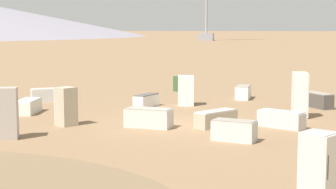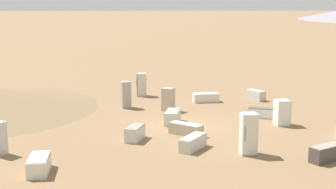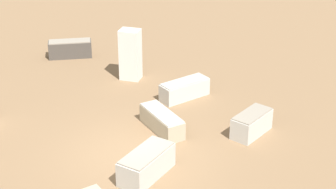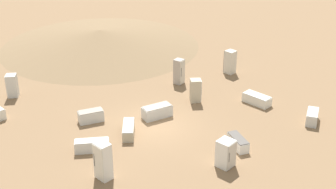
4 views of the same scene
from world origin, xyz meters
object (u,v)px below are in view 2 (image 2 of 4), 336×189
at_px(discarded_fridge_9, 168,99).
at_px(discarded_fridge_15, 282,112).
at_px(discarded_fridge_7, 172,117).
at_px(discarded_fridge_6, 142,85).
at_px(discarded_fridge_4, 256,95).
at_px(discarded_fridge_3, 186,129).
at_px(discarded_fridge_11, 327,153).
at_px(discarded_fridge_13, 126,95).
at_px(discarded_fridge_8, 261,113).
at_px(discarded_fridge_2, 249,134).
at_px(discarded_fridge_10, 39,165).
at_px(discarded_fridge_1, 135,133).
at_px(discarded_fridge_12, 206,98).
at_px(discarded_fridge_5, 193,142).

height_order(discarded_fridge_9, discarded_fridge_15, discarded_fridge_9).
bearing_deg(discarded_fridge_7, discarded_fridge_15, 4.51).
xyz_separation_m(discarded_fridge_6, discarded_fridge_15, (8.73, 8.09, -0.13)).
height_order(discarded_fridge_6, discarded_fridge_7, discarded_fridge_6).
bearing_deg(discarded_fridge_4, discarded_fridge_3, -152.39).
xyz_separation_m(discarded_fridge_6, discarded_fridge_11, (14.88, 8.41, -0.49)).
bearing_deg(discarded_fridge_11, discarded_fridge_15, -28.30).
bearing_deg(discarded_fridge_13, discarded_fridge_6, 149.93).
height_order(discarded_fridge_8, discarded_fridge_15, discarded_fridge_15).
height_order(discarded_fridge_2, discarded_fridge_4, discarded_fridge_2).
bearing_deg(discarded_fridge_2, discarded_fridge_10, 7.45).
xyz_separation_m(discarded_fridge_9, discarded_fridge_11, (9.89, 6.57, -0.39)).
bearing_deg(discarded_fridge_1, discarded_fridge_8, -131.63).
height_order(discarded_fridge_12, discarded_fridge_15, discarded_fridge_15).
xyz_separation_m(discarded_fridge_2, discarded_fridge_12, (-11.58, -0.67, -0.65)).
height_order(discarded_fridge_10, discarded_fridge_11, discarded_fridge_11).
bearing_deg(discarded_fridge_4, discarded_fridge_1, -160.43).
xyz_separation_m(discarded_fridge_7, discarded_fridge_10, (7.82, -5.64, -0.03)).
bearing_deg(discarded_fridge_13, discarded_fridge_2, 14.46).
distance_m(discarded_fridge_6, discarded_fridge_9, 5.32).
bearing_deg(discarded_fridge_12, discarded_fridge_6, 57.05).
bearing_deg(discarded_fridge_11, discarded_fridge_10, 63.96).
bearing_deg(discarded_fridge_8, discarded_fridge_3, -32.58).
bearing_deg(discarded_fridge_12, discarded_fridge_11, -168.98).
bearing_deg(discarded_fridge_10, discarded_fridge_11, -0.05).
relative_size(discarded_fridge_4, discarded_fridge_13, 0.90).
distance_m(discarded_fridge_3, discarded_fridge_13, 7.52).
height_order(discarded_fridge_6, discarded_fridge_13, discarded_fridge_13).
bearing_deg(discarded_fridge_11, discarded_fridge_12, -14.13).
height_order(discarded_fridge_2, discarded_fridge_6, discarded_fridge_2).
bearing_deg(discarded_fridge_11, discarded_fridge_2, 41.24).
height_order(discarded_fridge_2, discarded_fridge_10, discarded_fridge_2).
bearing_deg(discarded_fridge_1, discarded_fridge_4, -112.90).
distance_m(discarded_fridge_1, discarded_fridge_13, 7.52).
bearing_deg(discarded_fridge_2, discarded_fridge_7, -66.66).
relative_size(discarded_fridge_2, discarded_fridge_12, 1.03).
bearing_deg(discarded_fridge_4, discarded_fridge_11, -119.47).
bearing_deg(discarded_fridge_15, discarded_fridge_3, -79.78).
bearing_deg(discarded_fridge_15, discarded_fridge_2, -38.31).
distance_m(discarded_fridge_3, discarded_fridge_6, 10.95).
xyz_separation_m(discarded_fridge_7, discarded_fridge_13, (-4.17, -2.89, 0.51)).
xyz_separation_m(discarded_fridge_4, discarded_fridge_15, (7.06, -0.04, 0.37)).
height_order(discarded_fridge_11, discarded_fridge_15, discarded_fridge_15).
distance_m(discarded_fridge_1, discarded_fridge_4, 12.73).
bearing_deg(discarded_fridge_3, discarded_fridge_5, -138.21).
relative_size(discarded_fridge_3, discarded_fridge_11, 1.02).
bearing_deg(discarded_fridge_6, discarded_fridge_1, 175.60).
relative_size(discarded_fridge_7, discarded_fridge_9, 1.24).
distance_m(discarded_fridge_8, discarded_fridge_9, 5.82).
distance_m(discarded_fridge_6, discarded_fridge_7, 8.42).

